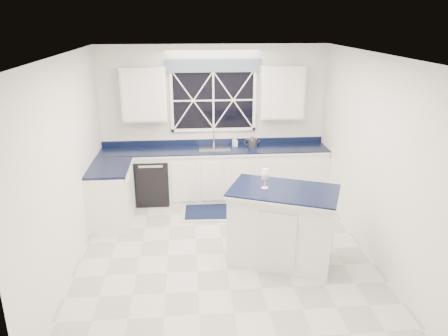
{
  "coord_description": "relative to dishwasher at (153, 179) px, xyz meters",
  "views": [
    {
      "loc": [
        -0.46,
        -5.37,
        3.14
      ],
      "look_at": [
        0.03,
        0.4,
        1.12
      ],
      "focal_mm": 35.0,
      "sensor_mm": 36.0,
      "label": 1
    }
  ],
  "objects": [
    {
      "name": "ground",
      "position": [
        1.1,
        -1.95,
        -0.41
      ],
      "size": [
        4.5,
        4.5,
        0.0
      ],
      "primitive_type": "plane",
      "color": "beige",
      "rests_on": "ground"
    },
    {
      "name": "island",
      "position": [
        1.86,
        -2.18,
        0.11
      ],
      "size": [
        1.59,
        1.3,
        1.03
      ],
      "rotation": [
        0.0,
        0.0,
        -0.4
      ],
      "color": "silver",
      "rests_on": "ground"
    },
    {
      "name": "soap_bottle",
      "position": [
        1.47,
        0.14,
        0.62
      ],
      "size": [
        0.1,
        0.1,
        0.18
      ],
      "primitive_type": "imported",
      "rotation": [
        0.0,
        0.0,
        0.25
      ],
      "color": "silver",
      "rests_on": "countertop"
    },
    {
      "name": "rug",
      "position": [
        1.11,
        -0.6,
        -0.4
      ],
      "size": [
        1.27,
        0.81,
        0.02
      ],
      "rotation": [
        0.0,
        0.0,
        -0.04
      ],
      "color": "#AAAAA5",
      "rests_on": "ground"
    },
    {
      "name": "kettle",
      "position": [
        1.78,
        0.07,
        0.62
      ],
      "size": [
        0.28,
        0.2,
        0.2
      ],
      "rotation": [
        0.0,
        0.0,
        -0.19
      ],
      "color": "#323235",
      "rests_on": "countertop"
    },
    {
      "name": "faucet",
      "position": [
        1.1,
        0.19,
        0.69
      ],
      "size": [
        0.05,
        0.2,
        0.3
      ],
      "color": "#ADADAF",
      "rests_on": "countertop"
    },
    {
      "name": "back_wall",
      "position": [
        1.1,
        0.3,
        0.94
      ],
      "size": [
        4.0,
        0.1,
        2.7
      ],
      "primitive_type": "cube",
      "color": "white",
      "rests_on": "ground"
    },
    {
      "name": "countertop",
      "position": [
        1.1,
        0.0,
        0.51
      ],
      "size": [
        3.98,
        0.64,
        0.04
      ],
      "primitive_type": "cube",
      "color": "black",
      "rests_on": "base_cabinets"
    },
    {
      "name": "base_cabinets",
      "position": [
        0.77,
        -0.17,
        0.04
      ],
      "size": [
        3.99,
        1.6,
        0.9
      ],
      "color": "silver",
      "rests_on": "ground"
    },
    {
      "name": "wine_glass",
      "position": [
        1.62,
        -2.11,
        0.8
      ],
      "size": [
        0.11,
        0.11,
        0.26
      ],
      "color": "white",
      "rests_on": "island"
    },
    {
      "name": "dishwasher",
      "position": [
        0.0,
        0.0,
        0.0
      ],
      "size": [
        0.6,
        0.58,
        0.82
      ],
      "primitive_type": "cube",
      "color": "black",
      "rests_on": "ground"
    },
    {
      "name": "window",
      "position": [
        1.1,
        0.25,
        1.42
      ],
      "size": [
        1.65,
        0.09,
        1.26
      ],
      "color": "black",
      "rests_on": "ground"
    },
    {
      "name": "upper_cabinets",
      "position": [
        1.1,
        0.13,
        1.49
      ],
      "size": [
        3.1,
        0.34,
        0.9
      ],
      "color": "silver",
      "rests_on": "ground"
    }
  ]
}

